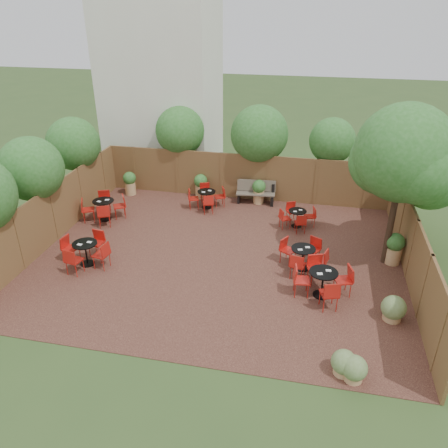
# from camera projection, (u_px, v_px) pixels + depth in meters

# --- Properties ---
(ground) EXTENTS (80.00, 80.00, 0.00)m
(ground) POSITION_uv_depth(u_px,v_px,m) (219.00, 257.00, 14.94)
(ground) COLOR #354F23
(ground) RESTS_ON ground
(courtyard_paving) EXTENTS (12.00, 10.00, 0.02)m
(courtyard_paving) POSITION_uv_depth(u_px,v_px,m) (219.00, 256.00, 14.93)
(courtyard_paving) COLOR #391D17
(courtyard_paving) RESTS_ON ground
(fence_back) EXTENTS (12.00, 0.08, 2.00)m
(fence_back) POSITION_uv_depth(u_px,v_px,m) (244.00, 177.00, 18.84)
(fence_back) COLOR brown
(fence_back) RESTS_ON ground
(fence_left) EXTENTS (0.08, 10.00, 2.00)m
(fence_left) POSITION_uv_depth(u_px,v_px,m) (53.00, 214.00, 15.58)
(fence_left) COLOR brown
(fence_left) RESTS_ON ground
(fence_right) EXTENTS (0.08, 10.00, 2.00)m
(fence_right) POSITION_uv_depth(u_px,v_px,m) (412.00, 250.00, 13.38)
(fence_right) COLOR brown
(fence_right) RESTS_ON ground
(neighbour_building) EXTENTS (5.00, 4.00, 8.00)m
(neighbour_building) POSITION_uv_depth(u_px,v_px,m) (162.00, 88.00, 20.91)
(neighbour_building) COLOR silver
(neighbour_building) RESTS_ON ground
(overhang_foliage) EXTENTS (15.54, 10.50, 2.42)m
(overhang_foliage) POSITION_uv_depth(u_px,v_px,m) (177.00, 154.00, 16.34)
(overhang_foliage) COLOR #296420
(overhang_foliage) RESTS_ON ground
(courtyard_tree) EXTENTS (3.00, 2.94, 5.20)m
(courtyard_tree) POSITION_uv_depth(u_px,v_px,m) (403.00, 158.00, 12.98)
(courtyard_tree) COLOR black
(courtyard_tree) RESTS_ON courtyard_paving
(park_bench_left) EXTENTS (1.60, 0.67, 0.96)m
(park_bench_left) POSITION_uv_depth(u_px,v_px,m) (255.00, 192.00, 18.64)
(park_bench_left) COLOR brown
(park_bench_left) RESTS_ON courtyard_paving
(park_bench_right) EXTENTS (1.60, 0.60, 0.97)m
(park_bench_right) POSITION_uv_depth(u_px,v_px,m) (256.00, 192.00, 18.62)
(park_bench_right) COLOR brown
(park_bench_right) RESTS_ON courtyard_paving
(bistro_tables) EXTENTS (10.11, 6.88, 0.94)m
(bistro_tables) POSITION_uv_depth(u_px,v_px,m) (208.00, 235.00, 15.35)
(bistro_tables) COLOR black
(bistro_tables) RESTS_ON courtyard_paving
(planters) EXTENTS (11.22, 4.51, 1.08)m
(planters) POSITION_uv_depth(u_px,v_px,m) (239.00, 199.00, 17.75)
(planters) COLOR tan
(planters) RESTS_ON courtyard_paving
(low_shrubs) EXTENTS (1.99, 3.03, 0.72)m
(low_shrubs) POSITION_uv_depth(u_px,v_px,m) (369.00, 340.00, 10.81)
(low_shrubs) COLOR tan
(low_shrubs) RESTS_ON courtyard_paving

